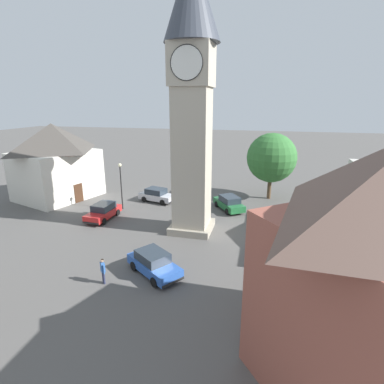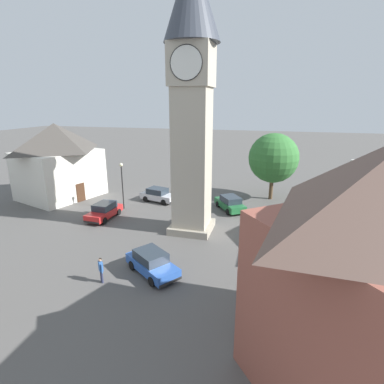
{
  "view_description": "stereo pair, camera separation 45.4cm",
  "coord_description": "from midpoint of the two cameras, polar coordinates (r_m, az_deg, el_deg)",
  "views": [
    {
      "loc": [
        5.99,
        -23.7,
        10.81
      ],
      "look_at": [
        0.0,
        0.0,
        3.49
      ],
      "focal_mm": 28.08,
      "sensor_mm": 36.0,
      "label": 1
    },
    {
      "loc": [
        6.43,
        -23.58,
        10.81
      ],
      "look_at": [
        0.0,
        0.0,
        3.49
      ],
      "focal_mm": 28.08,
      "sensor_mm": 36.0,
      "label": 2
    }
  ],
  "objects": [
    {
      "name": "car_red_corner",
      "position": [
        31.46,
        6.64,
        -2.07
      ],
      "size": [
        3.76,
        4.34,
        1.53
      ],
      "color": "#236B38",
      "rests_on": "ground"
    },
    {
      "name": "lamp_post",
      "position": [
        31.67,
        -13.78,
        2.45
      ],
      "size": [
        0.36,
        0.36,
        4.9
      ],
      "color": "black",
      "rests_on": "ground"
    },
    {
      "name": "pedestrian",
      "position": [
        19.83,
        -17.23,
        -13.76
      ],
      "size": [
        0.43,
        0.42,
        1.69
      ],
      "color": "#2D3351",
      "rests_on": "ground"
    },
    {
      "name": "tree",
      "position": [
        35.16,
        14.52,
        6.3
      ],
      "size": [
        5.56,
        5.56,
        7.59
      ],
      "color": "brown",
      "rests_on": "ground"
    },
    {
      "name": "building_corner_back",
      "position": [
        38.07,
        -24.83,
        5.42
      ],
      "size": [
        9.41,
        10.18,
        8.58
      ],
      "color": "silver",
      "rests_on": "ground"
    },
    {
      "name": "car_blue_kerb",
      "position": [
        34.13,
        -7.05,
        -0.58
      ],
      "size": [
        4.42,
        2.65,
        1.53
      ],
      "color": "silver",
      "rests_on": "ground"
    },
    {
      "name": "ground_plane",
      "position": [
        26.72,
        -0.49,
        -7.18
      ],
      "size": [
        200.0,
        200.0,
        0.0
      ],
      "primitive_type": "plane",
      "color": "#565451"
    },
    {
      "name": "clock_tower",
      "position": [
        24.51,
        -0.57,
        20.82
      ],
      "size": [
        4.26,
        4.26,
        21.51
      ],
      "color": "#A59C89",
      "rests_on": "ground"
    },
    {
      "name": "car_white_side",
      "position": [
        30.15,
        -16.91,
        -3.54
      ],
      "size": [
        1.96,
        4.2,
        1.53
      ],
      "color": "red",
      "rests_on": "ground"
    },
    {
      "name": "car_silver_kerb",
      "position": [
        20.25,
        -7.93,
        -13.24
      ],
      "size": [
        4.34,
        3.76,
        1.53
      ],
      "color": "#2D5BB7",
      "rests_on": "ground"
    }
  ]
}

